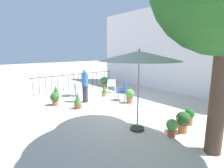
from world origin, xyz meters
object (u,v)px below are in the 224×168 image
at_px(patio_chair_1, 111,85).
at_px(standing_person, 85,85).
at_px(potted_plant_5, 104,90).
at_px(potted_plant_7, 104,81).
at_px(patio_chair_0, 123,91).
at_px(potted_plant_1, 189,116).
at_px(patio_umbrella_0, 139,56).
at_px(potted_plant_0, 55,98).
at_px(potted_plant_8, 172,127).
at_px(potted_plant_2, 78,100).
at_px(potted_plant_6, 130,95).
at_px(cafe_table_0, 75,87).
at_px(potted_plant_3, 183,120).
at_px(potted_plant_4, 56,91).

bearing_deg(patio_chair_1, standing_person, -73.45).
xyz_separation_m(potted_plant_5, potted_plant_7, (-2.25, 1.71, 0.01)).
xyz_separation_m(patio_chair_0, potted_plant_1, (3.60, -0.30, -0.19)).
xyz_separation_m(patio_umbrella_0, potted_plant_0, (-4.15, -1.00, -1.97)).
xyz_separation_m(patio_chair_1, potted_plant_8, (5.31, -2.08, -0.19)).
bearing_deg(patio_chair_1, potted_plant_2, -66.36).
bearing_deg(potted_plant_7, patio_chair_0, -23.05).
bearing_deg(potted_plant_0, potted_plant_6, 56.30).
bearing_deg(patio_umbrella_0, potted_plant_2, -172.36).
bearing_deg(patio_chair_0, potted_plant_6, -5.42).
relative_size(cafe_table_0, potted_plant_5, 1.07).
height_order(patio_chair_0, potted_plant_2, patio_chair_0).
height_order(patio_chair_1, potted_plant_3, patio_chair_1).
bearing_deg(standing_person, patio_chair_0, 58.92).
xyz_separation_m(potted_plant_3, potted_plant_5, (-5.04, 0.80, -0.05)).
distance_m(potted_plant_3, potted_plant_6, 3.37).
relative_size(patio_chair_0, potted_plant_4, 1.36).
relative_size(patio_umbrella_0, patio_chair_1, 3.04).
bearing_deg(potted_plant_5, potted_plant_2, -66.31).
bearing_deg(potted_plant_8, patio_umbrella_0, -154.65).
bearing_deg(standing_person, potted_plant_5, 102.38).
xyz_separation_m(potted_plant_2, potted_plant_8, (4.03, 0.86, -0.06)).
distance_m(patio_chair_0, potted_plant_2, 2.39).
distance_m(potted_plant_4, potted_plant_7, 3.99).
bearing_deg(potted_plant_5, patio_umbrella_0, -23.37).
xyz_separation_m(patio_chair_1, potted_plant_6, (2.15, -0.63, -0.11)).
relative_size(potted_plant_0, potted_plant_1, 1.05).
height_order(patio_chair_0, patio_chair_1, patio_chair_0).
height_order(potted_plant_7, standing_person, standing_person).
distance_m(potted_plant_5, potted_plant_6, 1.81).
xyz_separation_m(patio_umbrella_0, cafe_table_0, (-5.08, 0.53, -1.79)).
distance_m(potted_plant_0, potted_plant_8, 5.30).
bearing_deg(standing_person, potted_plant_7, 129.46).
bearing_deg(cafe_table_0, potted_plant_6, 25.62).
distance_m(patio_chair_1, potted_plant_2, 3.21).
bearing_deg(standing_person, potted_plant_6, 46.03).
bearing_deg(patio_chair_1, potted_plant_1, -9.54).
bearing_deg(standing_person, potted_plant_3, 7.19).
bearing_deg(potted_plant_5, standing_person, -77.62).
bearing_deg(potted_plant_7, potted_plant_8, -22.56).
relative_size(potted_plant_0, standing_person, 0.36).
height_order(potted_plant_3, potted_plant_4, potted_plant_4).
distance_m(potted_plant_2, potted_plant_4, 2.31).
height_order(patio_chair_0, standing_person, standing_person).
height_order(cafe_table_0, potted_plant_2, cafe_table_0).
distance_m(patio_chair_1, potted_plant_5, 0.87).
height_order(patio_umbrella_0, potted_plant_1, patio_umbrella_0).
xyz_separation_m(potted_plant_1, potted_plant_7, (-7.12, 1.80, 0.04)).
distance_m(potted_plant_6, standing_person, 2.21).
height_order(patio_chair_0, potted_plant_4, patio_chair_0).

